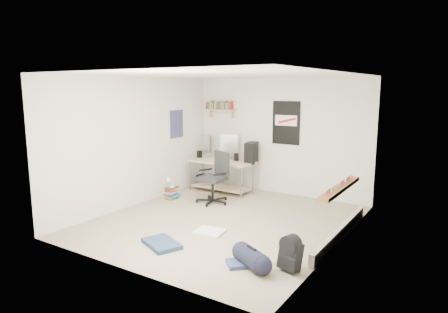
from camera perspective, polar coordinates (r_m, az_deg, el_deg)
The scene contains 26 objects.
floor at distance 7.03m, azimuth -0.13°, elevation -9.21°, with size 4.00×4.50×0.01m, color gray.
ceiling at distance 6.65m, azimuth -0.14°, elevation 11.69°, with size 4.00×4.50×0.01m, color white.
back_wall at distance 8.69m, azimuth 7.96°, elevation 2.87°, with size 4.00×0.01×2.50m, color silver.
left_wall at distance 7.98m, azimuth -12.33°, elevation 2.12°, with size 0.01×4.50×2.50m, color silver.
right_wall at distance 5.90m, azimuth 16.45°, elevation -0.73°, with size 0.01×4.50×2.50m, color silver.
desk at distance 8.86m, azimuth -0.46°, elevation -2.71°, with size 1.47×0.64×0.67m, color #C2B586.
monitor_left at distance 9.15m, azimuth -2.57°, elevation 0.91°, with size 0.37×0.09×0.40m, color #9D9DA1.
monitor_right at distance 8.95m, azimuth 0.77°, elevation 0.82°, with size 0.40×0.10×0.44m, color #97979B.
pc_tower at distance 8.66m, azimuth 3.92°, elevation 0.55°, with size 0.20×0.43×0.45m, color black.
keyboard at distance 9.01m, azimuth -2.43°, elevation -0.46°, with size 0.42×0.15×0.02m, color black.
speaker_left at distance 9.18m, azimuth -3.53°, elevation 0.25°, with size 0.09×0.09×0.19m, color black.
speaker_right at distance 8.78m, azimuth 1.78°, elevation -0.15°, with size 0.10×0.10×0.20m, color black.
office_chair at distance 7.97m, azimuth -1.64°, elevation -3.21°, with size 0.68×0.68×1.04m, color black.
wall_shelf at distance 9.24m, azimuth -0.51°, elevation 6.68°, with size 0.80×0.22×0.24m, color tan.
poster_back_wall at distance 8.58m, azimuth 8.85°, elevation 4.77°, with size 0.62×0.03×0.92m, color black.
poster_left_wall at distance 8.83m, azimuth -6.78°, elevation 4.64°, with size 0.02×0.42×0.60m, color navy.
window at distance 6.17m, azimuth 16.84°, elevation 1.58°, with size 0.10×1.50×1.26m, color brown.
baseboard_heater at distance 6.50m, azimuth 16.28°, elevation -10.38°, with size 0.08×2.50×0.18m, color #B7B2A8.
backpack at distance 5.24m, azimuth 9.46°, elevation -13.81°, with size 0.27×0.21×0.36m, color black.
duffel_bag at distance 5.30m, azimuth 3.92°, elevation -14.15°, with size 0.26×0.26×0.51m, color black.
tshirt at distance 6.48m, azimuth -2.04°, elevation -10.69°, with size 0.44×0.38×0.04m, color silver.
jeans_a at distance 6.06m, azimuth -8.90°, elevation -12.21°, with size 0.61×0.39×0.07m, color #22324D.
jeans_b at distance 5.40m, azimuth 2.53°, elevation -14.98°, with size 0.38×0.28×0.05m, color navy.
book_stack at distance 8.32m, azimuth -7.43°, elevation -5.16°, with size 0.48×0.39×0.33m, color brown.
desk_lamp at distance 8.23m, azimuth -7.45°, elevation -3.66°, with size 0.11×0.18×0.18m, color silver.
subwoofer at distance 9.40m, azimuth -3.02°, elevation -3.39°, with size 0.23×0.23×0.26m, color black.
Camera 1 is at (3.60, -5.59, 2.29)m, focal length 32.00 mm.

